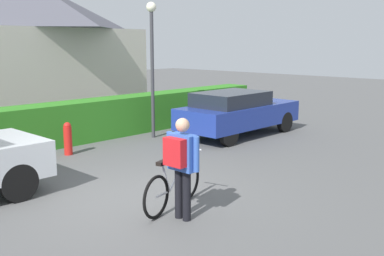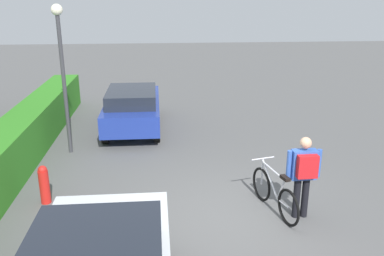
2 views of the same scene
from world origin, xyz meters
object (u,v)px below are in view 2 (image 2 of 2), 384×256
Objects in this scene: bicycle at (274,193)px; person_rider at (304,171)px; street_lamp at (62,59)px; fire_hydrant at (44,184)px; parked_car_far at (133,107)px.

person_rider is (-0.26, -0.44, 0.58)m from bicycle.
street_lamp is 3.51m from fire_hydrant.
fire_hydrant is at bearing 161.93° from parked_car_far.
parked_car_far is at bearing 28.40° from bicycle.
parked_car_far is 4.97m from fire_hydrant.
person_rider reaches higher than fire_hydrant.
person_rider is 6.48m from street_lamp.
parked_car_far is 2.40× the size of bicycle.
street_lamp reaches higher than person_rider.
person_rider is at bearing -120.50° from bicycle.
parked_car_far reaches higher than fire_hydrant.
bicycle is at bearing -151.60° from parked_car_far.
fire_hydrant is at bearing -178.98° from street_lamp.
person_rider is 0.42× the size of street_lamp.
bicycle is 0.44× the size of street_lamp.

